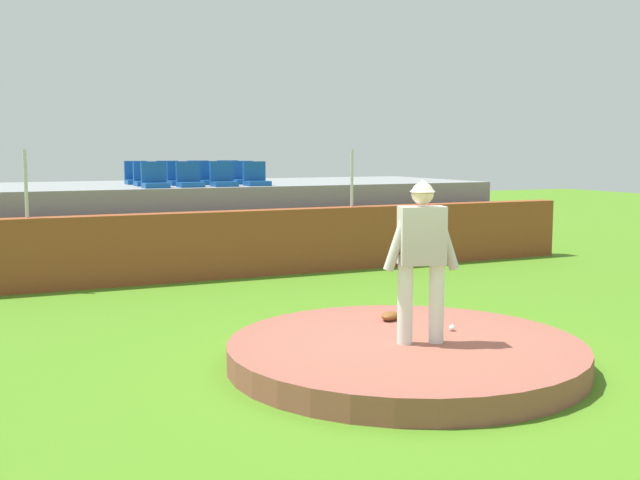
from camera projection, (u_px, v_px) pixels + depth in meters
The scene contains 21 objects.
ground_plane at pixel (405, 365), 8.58m from camera, with size 60.00×60.00×0.00m, color #497D1C.
pitchers_mound at pixel (405, 353), 8.56m from camera, with size 4.01×4.01×0.28m, color #914F40.
pitcher at pixel (422, 249), 8.34m from camera, with size 0.86×0.40×1.82m.
baseball at pixel (452, 328), 9.03m from camera, with size 0.07×0.07×0.07m, color white.
fielding_glove at pixel (390, 316), 9.59m from camera, with size 0.30×0.20×0.11m, color brown.
brick_barrier at pixel (226, 244), 14.41m from camera, with size 15.52×0.40×1.27m, color brown.
fence_post_left at pixel (26, 184), 12.82m from camera, with size 0.06×0.06×1.16m, color silver.
fence_post_right at pixel (352, 178), 15.38m from camera, with size 0.06×0.06×1.16m, color silver.
bleacher_platform at pixel (187, 221), 16.95m from camera, with size 13.21×4.40×1.68m, color gray.
stadium_chair_0 at pixel (155, 180), 14.87m from camera, with size 0.48×0.44×0.50m.
stadium_chair_1 at pixel (189, 179), 15.18m from camera, with size 0.48×0.44×0.50m.
stadium_chair_2 at pixel (223, 179), 15.46m from camera, with size 0.48×0.44×0.50m.
stadium_chair_3 at pixel (256, 178), 15.76m from camera, with size 0.48×0.44×0.50m.
stadium_chair_4 at pixel (146, 178), 15.70m from camera, with size 0.48×0.44×0.50m.
stadium_chair_5 at pixel (180, 178), 15.98m from camera, with size 0.48×0.44×0.50m.
stadium_chair_6 at pixel (210, 177), 16.30m from camera, with size 0.48×0.44×0.50m.
stadium_chair_7 at pixel (243, 177), 16.59m from camera, with size 0.48×0.44×0.50m.
stadium_chair_8 at pixel (137, 177), 16.50m from camera, with size 0.48×0.44×0.50m.
stadium_chair_9 at pixel (168, 176), 16.79m from camera, with size 0.48×0.44×0.50m.
stadium_chair_10 at pixel (199, 176), 17.11m from camera, with size 0.48×0.44×0.50m.
stadium_chair_11 at pixel (229, 176), 17.40m from camera, with size 0.48×0.44×0.50m.
Camera 1 is at (-4.37, -7.19, 2.41)m, focal length 42.72 mm.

